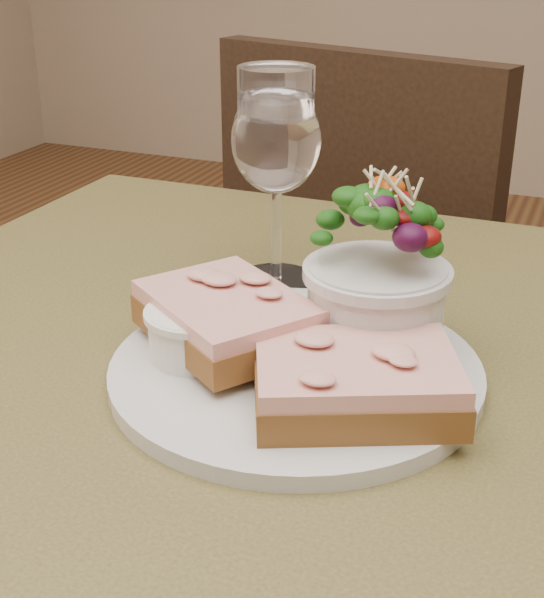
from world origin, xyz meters
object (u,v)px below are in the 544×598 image
at_px(ramekin, 197,330).
at_px(wine_glass, 276,147).
at_px(chair_far, 397,411).
at_px(cafe_table, 287,495).
at_px(sandwich_front, 356,381).
at_px(dinner_plate, 296,371).
at_px(salad_bowl, 378,268).
at_px(sandwich_back, 227,317).

relative_size(ramekin, wine_glass, 0.39).
bearing_deg(chair_far, cafe_table, 112.60).
height_order(sandwich_front, wine_glass, wine_glass).
distance_m(chair_far, dinner_plate, 0.85).
bearing_deg(sandwich_front, chair_far, 75.77).
bearing_deg(chair_far, sandwich_front, 116.85).
relative_size(ramekin, salad_bowl, 0.54).
xyz_separation_m(cafe_table, chair_far, (-0.07, 0.71, -0.36)).
bearing_deg(wine_glass, sandwich_front, -55.38).
height_order(chair_far, wine_glass, wine_glass).
bearing_deg(wine_glass, dinner_plate, -63.47).
distance_m(cafe_table, sandwich_front, 0.15).
distance_m(cafe_table, salad_bowl, 0.19).
relative_size(cafe_table, dinner_plate, 3.04).
xyz_separation_m(ramekin, wine_glass, (-0.01, 0.17, 0.09)).
xyz_separation_m(dinner_plate, ramekin, (-0.07, -0.01, 0.03)).
bearing_deg(dinner_plate, ramekin, -168.09).
height_order(cafe_table, sandwich_back, sandwich_back).
bearing_deg(dinner_plate, wine_glass, 116.53).
distance_m(chair_far, wine_glass, 0.80).
height_order(chair_far, sandwich_front, chair_far).
height_order(cafe_table, chair_far, chair_far).
distance_m(sandwich_front, salad_bowl, 0.10).
height_order(dinner_plate, wine_glass, wine_glass).
height_order(dinner_plate, sandwich_back, sandwich_back).
bearing_deg(ramekin, sandwich_back, 51.02).
distance_m(cafe_table, wine_glass, 0.28).
relative_size(sandwich_front, salad_bowl, 1.23).
height_order(sandwich_back, salad_bowl, salad_bowl).
relative_size(cafe_table, sandwich_front, 5.10).
xyz_separation_m(sandwich_back, wine_glass, (-0.02, 0.15, 0.09)).
relative_size(dinner_plate, sandwich_back, 1.68).
bearing_deg(salad_bowl, dinner_plate, -129.26).
bearing_deg(salad_bowl, wine_glass, 138.95).
xyz_separation_m(cafe_table, ramekin, (-0.07, -0.01, 0.13)).
relative_size(sandwich_front, ramekin, 2.29).
bearing_deg(salad_bowl, cafe_table, -130.32).
height_order(sandwich_front, salad_bowl, salad_bowl).
relative_size(cafe_table, salad_bowl, 6.30).
height_order(chair_far, ramekin, chair_far).
bearing_deg(wine_glass, cafe_table, -65.29).
bearing_deg(sandwich_front, sandwich_back, 135.70).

